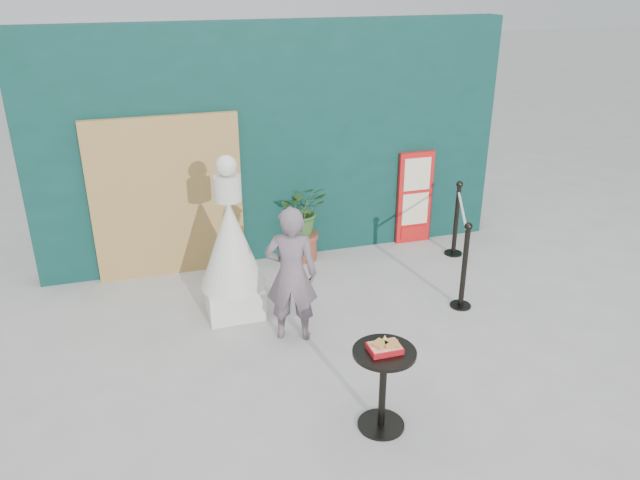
{
  "coord_description": "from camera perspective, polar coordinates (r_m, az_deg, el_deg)",
  "views": [
    {
      "loc": [
        -1.71,
        -4.39,
        3.58
      ],
      "look_at": [
        0.0,
        1.2,
        1.0
      ],
      "focal_mm": 35.0,
      "sensor_mm": 36.0,
      "label": 1
    }
  ],
  "objects": [
    {
      "name": "woman",
      "position": [
        6.29,
        -2.64,
        -3.16
      ],
      "size": [
        0.62,
        0.5,
        1.46
      ],
      "primitive_type": "imported",
      "rotation": [
        0.0,
        0.0,
        2.81
      ],
      "color": "slate",
      "rests_on": "ground"
    },
    {
      "name": "planter",
      "position": [
        8.08,
        -1.62,
        2.18
      ],
      "size": [
        0.61,
        0.53,
        1.04
      ],
      "color": "brown",
      "rests_on": "ground"
    },
    {
      "name": "cafe_table",
      "position": [
        5.24,
        5.8,
        -12.35
      ],
      "size": [
        0.52,
        0.52,
        0.75
      ],
      "color": "black",
      "rests_on": "ground"
    },
    {
      "name": "menu_board",
      "position": [
        8.69,
        8.66,
        3.83
      ],
      "size": [
        0.5,
        0.07,
        1.3
      ],
      "color": "red",
      "rests_on": "ground"
    },
    {
      "name": "back_wall",
      "position": [
        8.0,
        -4.13,
        8.69
      ],
      "size": [
        6.0,
        0.3,
        3.0
      ],
      "primitive_type": "cube",
      "color": "#0B322A",
      "rests_on": "ground"
    },
    {
      "name": "bamboo_fence",
      "position": [
        7.78,
        -13.77,
        3.73
      ],
      "size": [
        1.8,
        0.08,
        2.0
      ],
      "primitive_type": "cube",
      "color": "tan",
      "rests_on": "ground"
    },
    {
      "name": "ground",
      "position": [
        5.91,
        3.49,
        -13.47
      ],
      "size": [
        60.0,
        60.0,
        0.0
      ],
      "primitive_type": "plane",
      "color": "#ADAAA5",
      "rests_on": "ground"
    },
    {
      "name": "statue",
      "position": [
        6.81,
        -8.1,
        -1.06
      ],
      "size": [
        0.71,
        0.71,
        1.82
      ],
      "color": "silver",
      "rests_on": "ground"
    },
    {
      "name": "food_basket",
      "position": [
        5.08,
        5.95,
        -9.69
      ],
      "size": [
        0.26,
        0.19,
        0.11
      ],
      "color": "red",
      "rests_on": "cafe_table"
    },
    {
      "name": "stanchion_barrier",
      "position": [
        7.78,
        12.67,
        -0.15
      ],
      "size": [
        0.84,
        1.54,
        1.03
      ],
      "color": "black",
      "rests_on": "ground"
    }
  ]
}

